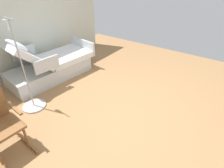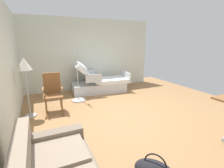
# 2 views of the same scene
# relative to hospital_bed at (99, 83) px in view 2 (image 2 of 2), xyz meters

# --- Properties ---
(ground_plane) EXTENTS (7.23, 7.23, 0.00)m
(ground_plane) POSITION_rel_hospital_bed_xyz_m (-2.23, 0.10, -0.32)
(ground_plane) COLOR #9E7247
(back_wall) EXTENTS (5.99, 0.10, 2.70)m
(back_wall) POSITION_rel_hospital_bed_xyz_m (-2.23, 2.65, 1.03)
(back_wall) COLOR silver
(back_wall) RESTS_ON ground
(side_wall) EXTENTS (0.10, 5.18, 2.70)m
(side_wall) POSITION_rel_hospital_bed_xyz_m (0.71, 0.10, 1.03)
(side_wall) COLOR silver
(side_wall) RESTS_ON ground
(hospital_bed) EXTENTS (1.15, 2.14, 1.21)m
(hospital_bed) POSITION_rel_hospital_bed_xyz_m (0.00, 0.00, 0.00)
(hospital_bed) COLOR silver
(hospital_bed) RESTS_ON ground
(rocking_chair) EXTENTS (0.79, 0.53, 1.05)m
(rocking_chair) POSITION_rel_hospital_bed_xyz_m (-1.21, 1.76, 0.18)
(rocking_chair) COLOR brown
(rocking_chair) RESTS_ON ground
(floor_lamp) EXTENTS (0.34, 0.34, 1.48)m
(floor_lamp) POSITION_rel_hospital_bed_xyz_m (-1.30, 2.34, 0.91)
(floor_lamp) COLOR #B2B5BA
(floor_lamp) RESTS_ON ground
(iv_pole) EXTENTS (0.44, 0.44, 1.69)m
(iv_pole) POSITION_rel_hospital_bed_xyz_m (-0.66, 0.96, -0.07)
(iv_pole) COLOR #B2B5BA
(iv_pole) RESTS_ON ground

